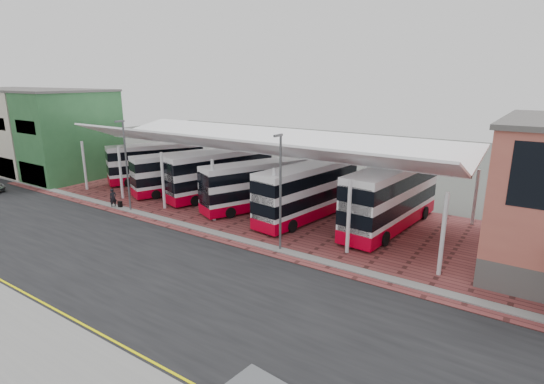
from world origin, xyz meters
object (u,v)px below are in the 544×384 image
object	(u,v)px
bus_2	(220,174)
bus_1	(181,173)
bus_0	(156,163)
bus_4	(307,192)
bus_3	(257,186)
bus_5	(391,198)
pedestrian	(113,198)

from	to	relation	value
bus_2	bus_1	bearing A→B (deg)	-152.11
bus_0	bus_4	distance (m)	20.83
bus_2	bus_4	distance (m)	10.51
bus_1	bus_4	size ratio (longest dim) A/B	0.89
bus_1	bus_3	xyz separation A→B (m)	(9.77, -0.25, 0.08)
bus_0	bus_4	size ratio (longest dim) A/B	0.90
bus_5	pedestrian	bearing A→B (deg)	-153.51
bus_5	pedestrian	size ratio (longest dim) A/B	6.95
bus_2	pedestrian	bearing A→B (deg)	-107.92
bus_0	pedestrian	world-z (taller)	bus_0
bus_5	bus_3	bearing A→B (deg)	-166.29
bus_0	bus_3	distance (m)	15.78
bus_2	bus_5	distance (m)	17.07
bus_0	bus_5	size ratio (longest dim) A/B	0.84
bus_0	bus_5	bearing A→B (deg)	28.95
bus_3	bus_4	bearing A→B (deg)	25.71
bus_2	pedestrian	size ratio (longest dim) A/B	6.46
bus_1	pedestrian	xyz separation A→B (m)	(-1.26, -7.38, -1.16)
bus_5	bus_4	bearing A→B (deg)	-161.40
bus_1	bus_2	size ratio (longest dim) A/B	0.89
bus_0	bus_2	bearing A→B (deg)	24.61
bus_2	bus_5	world-z (taller)	bus_5
bus_4	bus_1	bearing A→B (deg)	-172.31
bus_3	bus_5	xyz separation A→B (m)	(11.69, 1.77, 0.34)
bus_4	pedestrian	xyz separation A→B (m)	(-16.14, -7.32, -1.39)
bus_0	bus_1	bearing A→B (deg)	12.83
bus_3	bus_4	size ratio (longest dim) A/B	0.92
bus_1	bus_4	bearing A→B (deg)	22.70
bus_3	bus_0	bearing A→B (deg)	-163.69
pedestrian	bus_5	bearing A→B (deg)	-52.92
bus_0	bus_3	world-z (taller)	bus_0
bus_0	bus_3	size ratio (longest dim) A/B	0.98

